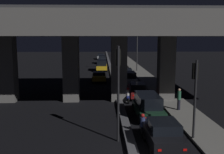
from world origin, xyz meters
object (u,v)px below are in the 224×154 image
(car_silver_fourth_oncoming, at_px, (101,56))
(motorcycle_blue_filtering_mid, at_px, (128,96))
(car_dark_blue_fifth, at_px, (126,73))
(car_taxi_yellow_lead_oncoming, at_px, (99,76))
(motorcycle_black_filtering_near, at_px, (143,127))
(traffic_light_left_of_median, at_px, (118,77))
(street_lamp, at_px, (135,44))
(car_dark_green_second, at_px, (148,105))
(car_white_third_oncoming, at_px, (102,59))
(car_dark_red_third, at_px, (137,90))
(car_black_lead, at_px, (163,134))
(pedestrian_on_sidewalk, at_px, (179,99))
(car_taxi_yellow_second_oncoming, at_px, (102,65))
(traffic_light_right_of_median, at_px, (195,86))
(car_white_fourth, at_px, (129,78))

(car_silver_fourth_oncoming, height_order, motorcycle_blue_filtering_mid, car_silver_fourth_oncoming)
(motorcycle_blue_filtering_mid, bearing_deg, car_dark_blue_fifth, -5.26)
(car_taxi_yellow_lead_oncoming, height_order, motorcycle_black_filtering_near, motorcycle_black_filtering_near)
(traffic_light_left_of_median, relative_size, motorcycle_black_filtering_near, 3.02)
(car_silver_fourth_oncoming, distance_m, motorcycle_blue_filtering_mid, 49.30)
(street_lamp, height_order, motorcycle_blue_filtering_mid, street_lamp)
(car_dark_green_second, bearing_deg, car_white_third_oncoming, 3.63)
(car_dark_red_third, relative_size, car_dark_blue_fifth, 1.08)
(car_dark_green_second, bearing_deg, car_dark_red_third, -2.19)
(car_dark_green_second, xyz_separation_m, car_silver_fourth_oncoming, (-3.97, 53.97, -0.16))
(car_black_lead, relative_size, car_white_third_oncoming, 0.92)
(motorcycle_black_filtering_near, relative_size, pedestrian_on_sidewalk, 1.04)
(car_dark_red_third, relative_size, car_taxi_yellow_lead_oncoming, 1.23)
(traffic_light_left_of_median, xyz_separation_m, pedestrian_on_sidewalk, (5.45, 6.04, -2.78))
(traffic_light_left_of_median, xyz_separation_m, car_taxi_yellow_second_oncoming, (-1.04, 33.07, -2.81))
(car_black_lead, xyz_separation_m, car_silver_fourth_oncoming, (-3.82, 59.73, -0.01))
(street_lamp, bearing_deg, car_white_third_oncoming, 112.90)
(car_dark_green_second, height_order, motorcycle_black_filtering_near, car_dark_green_second)
(traffic_light_left_of_median, bearing_deg, car_silver_fourth_oncoming, 91.32)
(car_dark_blue_fifth, height_order, motorcycle_blue_filtering_mid, car_dark_blue_fifth)
(car_silver_fourth_oncoming, relative_size, motorcycle_blue_filtering_mid, 2.39)
(car_silver_fourth_oncoming, bearing_deg, car_dark_green_second, 5.57)
(car_taxi_yellow_second_oncoming, bearing_deg, motorcycle_black_filtering_near, 4.76)
(car_dark_green_second, relative_size, car_white_third_oncoming, 1.05)
(car_dark_blue_fifth, height_order, pedestrian_on_sidewalk, pedestrian_on_sidewalk)
(car_dark_green_second, bearing_deg, car_taxi_yellow_lead_oncoming, 12.28)
(traffic_light_right_of_median, height_order, car_white_fourth, traffic_light_right_of_median)
(car_white_fourth, relative_size, motorcycle_blue_filtering_mid, 2.32)
(traffic_light_left_of_median, xyz_separation_m, car_white_fourth, (2.61, 18.94, -2.99))
(car_taxi_yellow_lead_oncoming, bearing_deg, car_dark_red_third, 22.51)
(traffic_light_right_of_median, distance_m, car_white_fourth, 19.19)
(traffic_light_left_of_median, distance_m, pedestrian_on_sidewalk, 8.60)
(street_lamp, relative_size, car_dark_blue_fifth, 1.85)
(car_black_lead, distance_m, car_dark_red_third, 12.64)
(car_dark_blue_fifth, relative_size, car_white_third_oncoming, 1.02)
(car_taxi_yellow_second_oncoming, xyz_separation_m, motorcycle_blue_filtering_mid, (2.54, -23.61, -0.45))
(car_silver_fourth_oncoming, xyz_separation_m, motorcycle_black_filtering_near, (2.92, -58.14, -0.16))
(car_taxi_yellow_lead_oncoming, bearing_deg, car_dark_green_second, 13.07)
(street_lamp, height_order, car_white_third_oncoming, street_lamp)
(street_lamp, distance_m, car_taxi_yellow_second_oncoming, 7.23)
(car_black_lead, xyz_separation_m, motorcycle_black_filtering_near, (-0.90, 1.59, -0.17))
(car_dark_blue_fifth, xyz_separation_m, car_silver_fourth_oncoming, (-4.07, 33.80, 0.06))
(street_lamp, distance_m, car_dark_red_third, 21.07)
(car_dark_blue_fifth, relative_size, pedestrian_on_sidewalk, 2.48)
(traffic_light_right_of_median, height_order, car_dark_green_second, traffic_light_right_of_median)
(car_taxi_yellow_second_oncoming, bearing_deg, car_dark_green_second, 7.52)
(street_lamp, bearing_deg, car_dark_green_second, -94.95)
(car_taxi_yellow_lead_oncoming, bearing_deg, car_white_fourth, 59.68)
(street_lamp, xyz_separation_m, car_taxi_yellow_second_oncoming, (-6.03, 0.96, -3.88))
(car_white_fourth, height_order, car_silver_fourth_oncoming, car_white_fourth)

